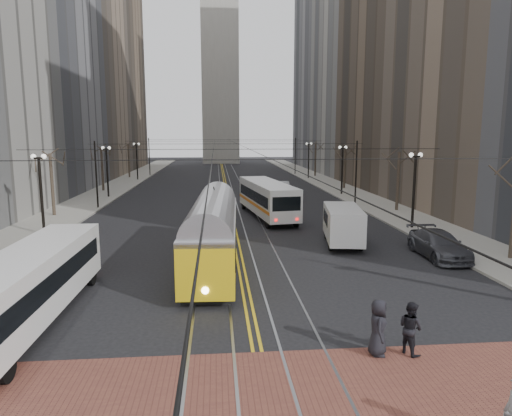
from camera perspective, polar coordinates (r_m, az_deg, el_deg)
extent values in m
plane|color=black|center=(16.98, -0.13, -16.08)|extent=(260.00, 260.00, 0.00)
cube|color=gray|center=(62.25, -17.70, 2.17)|extent=(5.00, 140.00, 0.15)
cube|color=gray|center=(62.87, 10.07, 2.53)|extent=(5.00, 140.00, 0.15)
cube|color=brown|center=(13.49, 1.44, -23.31)|extent=(25.00, 6.00, 0.01)
cube|color=gray|center=(60.74, -3.74, 2.36)|extent=(4.80, 130.00, 0.02)
cube|color=gold|center=(60.74, -3.74, 2.36)|extent=(0.42, 130.00, 0.01)
cube|color=slate|center=(66.61, -27.48, 16.64)|extent=(16.00, 20.00, 34.00)
cube|color=#85705C|center=(87.44, -23.97, 20.86)|extent=(20.00, 20.00, 52.00)
cube|color=brown|center=(104.92, -19.04, 15.73)|extent=(16.00, 20.00, 40.00)
cube|color=brown|center=(67.60, 19.29, 17.02)|extent=(16.00, 20.00, 34.00)
cube|color=#9B9891|center=(88.26, 15.22, 21.19)|extent=(20.00, 20.00, 52.00)
cube|color=slate|center=(105.55, 10.14, 16.03)|extent=(16.00, 20.00, 40.00)
cube|color=#B2AFA5|center=(119.12, -4.56, 19.24)|extent=(9.00, 9.00, 56.00)
cylinder|color=black|center=(35.81, -25.22, 1.20)|extent=(0.20, 0.20, 5.60)
cylinder|color=black|center=(54.90, -18.09, 4.12)|extent=(0.20, 0.20, 5.60)
cylinder|color=black|center=(74.47, -14.65, 5.51)|extent=(0.20, 0.20, 5.60)
cylinder|color=black|center=(36.79, 19.11, 1.76)|extent=(0.20, 0.20, 5.60)
cylinder|color=black|center=(55.55, 10.71, 4.47)|extent=(0.20, 0.20, 5.60)
cylinder|color=black|center=(74.95, 6.58, 5.77)|extent=(0.20, 0.20, 5.60)
cylinder|color=#382D23|center=(43.96, -24.12, 2.61)|extent=(0.28, 0.28, 5.60)
cylinder|color=#382D23|center=(61.18, -18.66, 4.57)|extent=(0.28, 0.28, 5.60)
cylinder|color=#382D23|center=(78.75, -15.61, 5.65)|extent=(0.28, 0.28, 5.60)
cylinder|color=#382D23|center=(44.88, 17.31, 3.12)|extent=(0.28, 0.28, 5.60)
cylinder|color=#382D23|center=(61.85, 11.01, 4.93)|extent=(0.28, 0.28, 5.60)
cylinder|color=#382D23|center=(79.27, 7.43, 5.94)|extent=(0.28, 0.28, 5.60)
cylinder|color=black|center=(60.31, -5.24, 8.00)|extent=(0.03, 120.00, 0.03)
cylinder|color=black|center=(60.37, -2.37, 8.03)|extent=(0.03, 120.00, 0.03)
cylinder|color=black|center=(46.92, -19.34, 3.88)|extent=(0.16, 0.16, 6.60)
cylinder|color=black|center=(82.21, -13.19, 6.24)|extent=(0.16, 0.16, 6.60)
cylinder|color=black|center=(47.63, 12.39, 4.25)|extent=(0.16, 0.16, 6.60)
cylinder|color=black|center=(82.62, 4.93, 6.46)|extent=(0.16, 0.16, 6.60)
cube|color=white|center=(19.83, -26.41, -8.93)|extent=(2.53, 11.28, 2.81)
cube|color=gold|center=(25.37, -5.36, -3.78)|extent=(3.08, 13.38, 3.13)
cube|color=silver|center=(40.05, 1.38, 1.03)|extent=(4.21, 12.11, 3.10)
cube|color=silver|center=(30.67, 10.80, -2.24)|extent=(3.02, 5.90, 2.49)
imported|color=#3B3E42|center=(51.26, 4.25, 1.98)|extent=(2.38, 4.89, 1.61)
imported|color=#B3B5BB|center=(54.32, 3.21, 2.43)|extent=(1.98, 5.11, 1.66)
imported|color=#414249|center=(29.22, 21.85, -4.26)|extent=(2.27, 5.40, 1.55)
imported|color=black|center=(16.05, 15.00, -14.20)|extent=(0.81, 1.05, 1.90)
imported|color=black|center=(16.47, 18.75, -13.98)|extent=(0.98, 1.07, 1.78)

